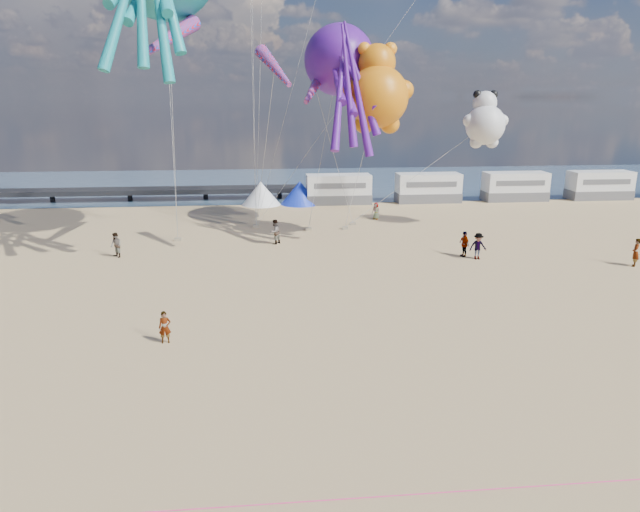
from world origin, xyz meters
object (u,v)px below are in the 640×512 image
Objects in this scene: tent_blue at (300,193)px; beachgoer_0 at (376,211)px; beachgoer_1 at (275,232)px; sandbag_b at (309,229)px; motorhome_3 at (600,185)px; sandbag_c at (345,228)px; kite_octopus_purple at (339,60)px; windsock_mid at (315,86)px; kite_teddy_orange at (378,97)px; sandbag_d at (353,224)px; beachgoer_3 at (464,244)px; tent_white at (261,193)px; motorhome_0 at (338,189)px; sandbag_a at (178,239)px; beachgoer_2 at (478,246)px; windsock_right at (275,67)px; motorhome_2 at (515,186)px; standing_person at (165,327)px; beachgoer_7 at (116,245)px; sandbag_e at (256,226)px; motorhome_1 at (428,188)px; windsock_left at (170,38)px; kite_panda at (485,125)px; beachgoer_5 at (636,252)px.

tent_blue is 2.64× the size of beachgoer_0.
sandbag_b is at bearing -171.82° from beachgoer_1.
motorhome_3 is 31.87m from sandbag_c.
motorhome_3 is 27.40m from beachgoer_0.
kite_octopus_purple reaches higher than windsock_mid.
beachgoer_0 is at bearing -162.54° from motorhome_3.
kite_teddy_orange reaches higher than beachgoer_0.
kite_octopus_purple is at bearing -146.60° from sandbag_d.
tent_white is at bearing -160.13° from beachgoer_3.
motorhome_0 is 1.65× the size of tent_white.
motorhome_3 is at bearing 18.94° from sandbag_a.
tent_white and tent_blue have the same top height.
beachgoer_2 is at bearing -29.44° from kite_teddy_orange.
beachgoer_2 is at bearing -76.18° from kite_octopus_purple.
beachgoer_1 is 13.83m from beachgoer_3.
motorhome_0 is at bearing 48.19° from windsock_right.
motorhome_2 is at bearing 56.85° from kite_teddy_orange.
kite_teddy_orange is (12.96, 17.98, 9.95)m from standing_person.
tent_white is at bearing 180.00° from motorhome_0.
beachgoer_1 is 3.73× the size of sandbag_c.
sandbag_a is (-16.74, -6.50, -0.65)m from beachgoer_0.
motorhome_3 is at bearing 0.00° from tent_blue.
windsock_right reaches higher than windsock_mid.
sandbag_e is at bearing 88.27° from beachgoer_7.
tent_blue is 8.00× the size of sandbag_b.
motorhome_1 is 21.14m from windsock_mid.
sandbag_b is at bearing -19.16° from sandbag_e.
kite_teddy_orange reaches higher than sandbag_c.
windsock_left is at bearing -123.51° from sandbag_e.
motorhome_0 is at bearing 140.78° from kite_panda.
motorhome_1 is 16.00m from sandbag_c.
motorhome_3 is 33.29m from kite_teddy_orange.
beachgoer_5 is 25.55m from kite_octopus_purple.
motorhome_2 is at bearing 65.87° from beachgoer_0.
kite_octopus_purple reaches higher than sandbag_d.
standing_person reaches higher than sandbag_e.
beachgoer_3 is 1.03× the size of beachgoer_7.
motorhome_3 is 45.35m from sandbag_a.
kite_teddy_orange is 1.00× the size of windsock_left.
tent_white is at bearing 134.56° from kite_teddy_orange.
sandbag_d is 13.50m from kite_panda.
tent_blue is at bearing -148.15° from beachgoer_1.
windsock_right reaches higher than standing_person.
sandbag_e is (-8.42, -10.56, -1.39)m from motorhome_0.
kite_panda is at bearing -3.15° from sandbag_c.
windsock_right is (0.16, -3.89, 11.56)m from beachgoer_1.
sandbag_b is (-0.06, -12.08, -1.09)m from tent_blue.
kite_octopus_purple reaches higher than sandbag_a.
tent_blue is 0.85× the size of windsock_right.
tent_blue is at bearing 67.30° from sandbag_e.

